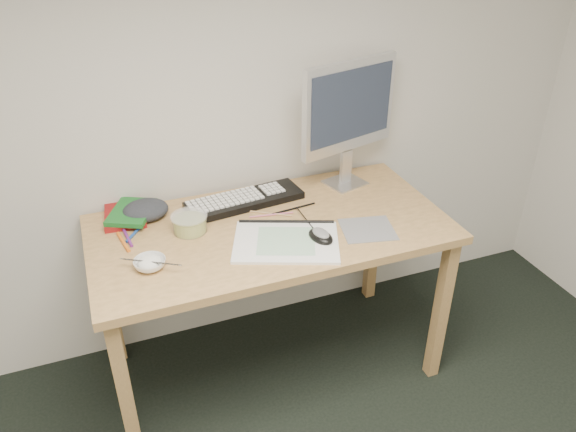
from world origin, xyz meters
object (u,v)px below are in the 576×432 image
at_px(desk, 271,243).
at_px(keyboard, 245,200).
at_px(sketchpad, 286,242).
at_px(monitor, 349,110).
at_px(rice_bowl, 150,264).

relative_size(desk, keyboard, 2.85).
relative_size(sketchpad, monitor, 0.70).
height_order(desk, rice_bowl, rice_bowl).
bearing_deg(monitor, rice_bowl, -175.25).
relative_size(keyboard, monitor, 0.89).
distance_m(desk, rice_bowl, 0.51).
distance_m(keyboard, monitor, 0.58).
bearing_deg(keyboard, monitor, -4.79).
relative_size(sketchpad, keyboard, 0.79).
bearing_deg(desk, monitor, 27.39).
bearing_deg(sketchpad, desk, 116.62).
distance_m(monitor, rice_bowl, 1.03).
bearing_deg(keyboard, rice_bowl, -150.48).
bearing_deg(monitor, keyboard, 166.29).
distance_m(keyboard, rice_bowl, 0.55).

